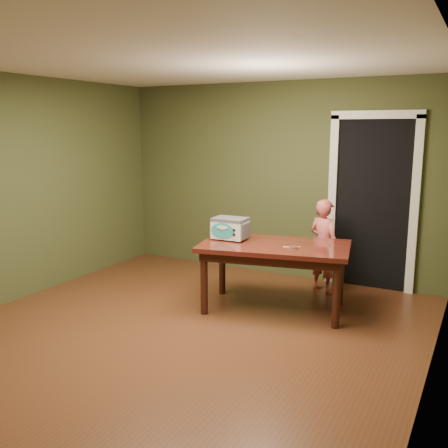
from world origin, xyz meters
name	(u,v)px	position (x,y,z in m)	size (l,w,h in m)	color
floor	(175,337)	(0.00, 0.00, 0.00)	(5.00, 5.00, 0.00)	#502D17
room_shell	(171,160)	(0.00, 0.00, 1.71)	(4.52, 5.02, 2.61)	#3F4424
doorway	(377,202)	(1.30, 2.78, 1.06)	(1.10, 0.66, 2.25)	black
dining_table	(275,253)	(0.55, 1.16, 0.65)	(1.75, 1.22, 0.75)	#3D150E
toy_oven	(230,228)	(0.02, 1.14, 0.89)	(0.41, 0.29, 0.25)	#4C4F54
baking_pan	(294,247)	(0.81, 1.06, 0.76)	(0.10, 0.10, 0.02)	silver
spatula	(292,247)	(0.77, 1.10, 0.75)	(0.18, 0.03, 0.01)	#CFB65A
child	(324,246)	(0.84, 2.03, 0.58)	(0.42, 0.28, 1.16)	#D55957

